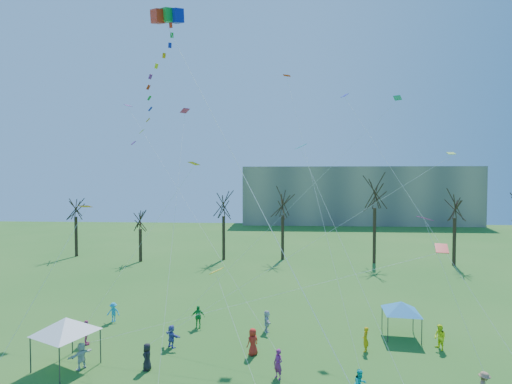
# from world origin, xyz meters

# --- Properties ---
(distant_building) EXTENTS (60.00, 14.00, 15.00)m
(distant_building) POSITION_xyz_m (22.00, 82.00, 7.50)
(distant_building) COLOR gray
(distant_building) RESTS_ON ground
(bare_tree_row) EXTENTS (69.10, 7.99, 12.09)m
(bare_tree_row) POSITION_xyz_m (6.64, 35.85, 7.42)
(bare_tree_row) COLOR black
(bare_tree_row) RESTS_ON ground
(big_box_kite) EXTENTS (6.53, 6.38, 24.52)m
(big_box_kite) POSITION_xyz_m (-5.88, 5.10, 17.08)
(big_box_kite) COLOR red
(big_box_kite) RESTS_ON ground
(canopy_tent_white) EXTENTS (3.88, 3.88, 3.18)m
(canopy_tent_white) POSITION_xyz_m (-12.19, 6.00, 2.69)
(canopy_tent_white) COLOR #3F3F44
(canopy_tent_white) RESTS_ON ground
(canopy_tent_blue) EXTENTS (3.51, 3.51, 2.65)m
(canopy_tent_blue) POSITION_xyz_m (10.07, 11.77, 2.24)
(canopy_tent_blue) COLOR #3F3F44
(canopy_tent_blue) RESTS_ON ground
(festival_crowd) EXTENTS (27.07, 13.95, 1.86)m
(festival_crowd) POSITION_xyz_m (-1.36, 6.33, 0.84)
(festival_crowd) COLOR red
(festival_crowd) RESTS_ON ground
(small_kites_aloft) EXTENTS (28.31, 18.19, 30.43)m
(small_kites_aloft) POSITION_xyz_m (1.04, 10.88, 12.74)
(small_kites_aloft) COLOR orange
(small_kites_aloft) RESTS_ON ground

